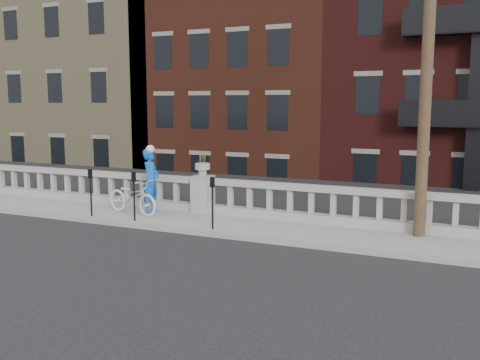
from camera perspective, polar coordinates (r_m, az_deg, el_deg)
The scene contains 11 objects.
ground at distance 12.83m, azimuth -12.42°, elevation -7.28°, with size 120.00×120.00×0.00m, color black.
sidewalk at distance 15.24m, azimuth -5.66°, elevation -4.37°, with size 32.00×2.20×0.15m, color gray.
balustrade at distance 15.94m, azimuth -3.99°, elevation -1.71°, with size 28.00×0.34×1.03m.
planter_pedestal at distance 15.91m, azimuth -3.99°, elevation -1.04°, with size 0.55×0.55×1.76m.
lower_level at distance 33.63m, azimuth 12.59°, elevation 6.74°, with size 80.00×44.00×20.80m.
utility_pole at distance 13.65m, azimuth 19.53°, elevation 15.56°, with size 1.60×0.28×10.00m.
parking_meter_a at distance 15.90m, azimuth -15.65°, elevation -0.73°, with size 0.10×0.09×1.36m.
parking_meter_b at distance 14.99m, azimuth -11.24°, elevation -1.11°, with size 0.10×0.09×1.36m.
parking_meter_c at distance 13.74m, azimuth -2.96°, elevation -1.81°, with size 0.10×0.09×1.36m.
bicycle at distance 15.99m, azimuth -11.40°, elevation -1.74°, with size 0.68×1.95×1.03m, color silver.
cyclist at distance 16.05m, azimuth -9.47°, elevation -0.07°, with size 0.69×0.46×1.90m, color blue.
Camera 1 is at (7.47, -9.86, 3.39)m, focal length 40.00 mm.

